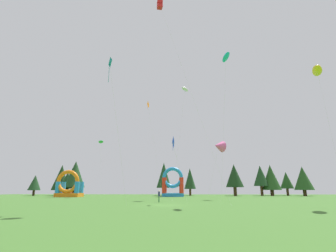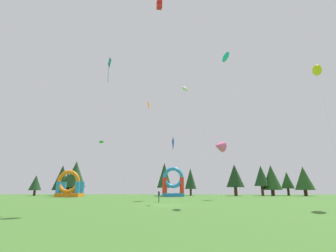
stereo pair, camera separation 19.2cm
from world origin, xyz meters
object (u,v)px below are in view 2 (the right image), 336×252
kite_cyan_parafoil (226,57)px  inflatable_blue_arch (173,185)px  kite_white_parafoil (185,89)px  kite_pink_delta (219,146)px  kite_yellow_parafoil (317,70)px  inflatable_red_slide (69,187)px  kite_teal_diamond (109,64)px  person_far_side (159,195)px  kite_red_box (160,5)px  kite_orange_diamond (148,106)px  kite_blue_diamond (172,143)px  kite_green_parafoil (101,142)px

kite_cyan_parafoil → inflatable_blue_arch: 38.30m
kite_white_parafoil → kite_pink_delta: bearing=-21.2°
kite_white_parafoil → kite_cyan_parafoil: size_ratio=1.10×
kite_pink_delta → kite_yellow_parafoil: 22.10m
kite_white_parafoil → inflatable_red_slide: (-29.16, 11.78, -20.95)m
kite_teal_diamond → person_far_side: size_ratio=9.12×
inflatable_red_slide → kite_teal_diamond: bearing=-62.4°
kite_red_box → kite_orange_diamond: (-5.07, 28.11, -4.85)m
person_far_side → kite_teal_diamond: bearing=168.8°
kite_teal_diamond → inflatable_blue_arch: (6.17, 41.49, -12.79)m
kite_pink_delta → inflatable_blue_arch: (-9.50, 17.85, -7.24)m
inflatable_red_slide → kite_blue_diamond: bearing=-46.6°
kite_yellow_parafoil → kite_pink_delta: bearing=119.3°
kite_blue_diamond → kite_pink_delta: kite_pink_delta is taller
kite_green_parafoil → kite_teal_diamond: bearing=-71.8°
kite_orange_diamond → kite_cyan_parafoil: (14.71, -22.65, -0.23)m
kite_green_parafoil → kite_pink_delta: (27.58, -12.57, -3.36)m
inflatable_blue_arch → kite_white_parafoil: bearing=-78.4°
kite_pink_delta → kite_white_parafoil: size_ratio=0.47×
kite_blue_diamond → kite_yellow_parafoil: kite_yellow_parafoil is taller
kite_pink_delta → inflatable_red_slide: (-35.51, 14.24, -7.83)m
kite_red_box → kite_orange_diamond: bearing=100.2°
kite_white_parafoil → inflatable_blue_arch: kite_white_parafoil is taller
kite_blue_diamond → kite_teal_diamond: (-6.86, -9.68, 7.37)m
kite_orange_diamond → kite_teal_diamond: 32.29m
kite_orange_diamond → inflatable_red_slide: bearing=163.1°
inflatable_blue_arch → person_far_side: bearing=-93.1°
kite_teal_diamond → inflatable_red_slide: 44.80m
kite_white_parafoil → inflatable_blue_arch: 25.72m
kite_red_box → kite_teal_diamond: 12.53m
kite_yellow_parafoil → kite_teal_diamond: bearing=-168.4°
kite_pink_delta → kite_white_parafoil: (-6.34, 2.46, 13.12)m
kite_red_box → inflatable_blue_arch: kite_red_box is taller
kite_yellow_parafoil → kite_cyan_parafoil: size_ratio=0.80×
kite_teal_diamond → kite_red_box: bearing=33.9°
kite_red_box → kite_white_parafoil: size_ratio=1.13×
inflatable_blue_arch → kite_orange_diamond: bearing=-120.9°
inflatable_red_slide → inflatable_blue_arch: 26.26m
person_far_side → inflatable_blue_arch: (1.49, 27.31, 1.84)m
kite_teal_diamond → kite_white_parafoil: bearing=70.3°
kite_cyan_parafoil → person_far_side: kite_cyan_parafoil is taller
kite_blue_diamond → kite_pink_delta: (8.81, 13.96, 1.82)m
kite_red_box → inflatable_red_slide: 48.88m
kite_cyan_parafoil → kite_teal_diamond: bearing=-148.9°
kite_green_parafoil → kite_red_box: bearing=-62.0°
inflatable_blue_arch → kite_cyan_parafoil: bearing=-74.6°
kite_orange_diamond → kite_pink_delta: kite_orange_diamond is taller
kite_blue_diamond → kite_white_parafoil: 22.34m
kite_red_box → kite_white_parafoil: (3.91, 22.45, -3.12)m
kite_orange_diamond → person_far_side: 27.32m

